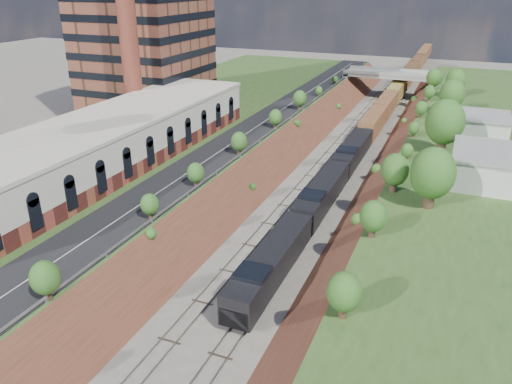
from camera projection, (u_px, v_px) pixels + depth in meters
name	position (u px, v px, depth m)	size (l,w,h in m)	color
platform_left	(164.00, 136.00, 95.80)	(44.00, 180.00, 5.00)	#325221
embankment_left	(270.00, 163.00, 89.06)	(7.07, 180.00, 7.07)	brown
embankment_right	(396.00, 181.00, 81.33)	(7.07, 180.00, 7.07)	brown
rail_left_track	(316.00, 169.00, 86.07)	(1.58, 180.00, 0.18)	gray
rail_right_track	(345.00, 173.00, 84.24)	(1.58, 180.00, 0.18)	gray
road	(247.00, 133.00, 88.64)	(8.00, 180.00, 0.10)	black
guardrail	(268.00, 133.00, 86.83)	(0.10, 171.00, 0.70)	#99999E
commercial_building	(109.00, 141.00, 73.00)	(14.30, 62.30, 7.00)	maroon
smokestack	(126.00, 13.00, 84.54)	(3.20, 3.20, 40.00)	maroon
overpass	(390.00, 80.00, 135.83)	(24.50, 8.30, 7.40)	gray
white_building_near	(488.00, 167.00, 67.38)	(9.00, 12.00, 4.00)	silver
white_building_far	(483.00, 127.00, 86.29)	(8.00, 10.00, 3.60)	silver
tree_right_large	(433.00, 174.00, 58.54)	(5.25, 5.25, 7.61)	#473323
tree_left_crest	(129.00, 220.00, 52.63)	(2.45, 2.45, 3.55)	#473323
freight_train	(396.00, 92.00, 131.24)	(3.21, 196.95, 4.75)	black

